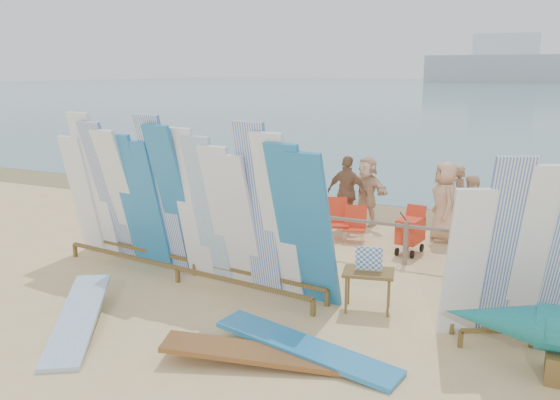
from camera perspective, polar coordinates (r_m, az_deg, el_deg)
The scene contains 25 objects.
ground at distance 10.30m, azimuth -3.24°, elevation -9.51°, with size 160.00×160.00×0.00m, color #DDBC7F.
ocean at distance 136.50m, azimuth 23.77°, elevation 9.80°, with size 320.00×240.00×0.02m, color slate.
wet_sand_strip at distance 16.69m, azimuth 8.64°, elevation -1.03°, with size 40.00×2.60×0.01m, color olive.
distant_ship at distance 189.11m, azimuth 20.79°, elevation 12.10°, with size 45.00×8.00×14.00m.
fence at distance 12.68m, azimuth 3.21°, elevation -2.27°, with size 12.08×0.08×0.90m.
main_surfboard_rack at distance 11.00m, azimuth -9.23°, elevation -0.71°, with size 6.18×1.53×3.08m.
side_surfboard_rack at distance 9.10m, azimuth 23.13°, elevation -5.23°, with size 2.45×1.65×2.76m.
vendor_table at distance 9.82m, azimuth 8.46°, elevation -8.52°, with size 0.92×0.74×1.08m.
flat_board_a at distance 9.68m, azimuth -18.76°, elevation -11.69°, with size 0.56×2.70×0.07m, color #84AED4.
flat_board_c at distance 8.23m, azimuth -1.71°, elevation -15.44°, with size 0.56×2.70×0.07m, color brown.
flat_board_d at distance 8.39m, azimuth 2.51°, elevation -14.86°, with size 0.56×2.70×0.07m, color #2376B2.
beach_chair_left at distance 13.66m, azimuth 7.16°, elevation -3.00°, with size 0.59×0.61×0.80m.
beach_chair_right at distance 13.82m, azimuth 5.30°, elevation -2.59°, with size 0.79×0.80×0.94m.
stroller at distance 12.91m, azimuth 12.43°, elevation -3.33°, with size 0.60×0.80×1.01m.
beachgoer_6 at distance 13.95m, azimuth 15.55°, elevation -0.14°, with size 0.90×0.43×1.83m, color tan.
beachgoer_7 at distance 15.11m, azimuth 16.90°, elevation 0.20°, with size 0.57×0.31×1.57m, color #8C6042.
beachgoer_extra_1 at distance 18.61m, azimuth -14.51°, elevation 2.60°, with size 0.93×0.40×1.59m, color #8C6042.
beachgoer_4 at distance 14.57m, azimuth 6.50°, elevation 0.71°, with size 1.06×0.46×1.81m, color #8C6042.
beachgoer_3 at distance 15.92m, azimuth -0.23°, elevation 1.81°, with size 1.18×0.49×1.82m, color tan.
beachgoer_0 at distance 17.69m, azimuth -14.45°, elevation 2.42°, with size 0.87×0.41×1.78m, color tan.
beachgoer_5 at distance 15.05m, azimuth 8.33°, elevation 0.91°, with size 1.62×0.52×1.74m, color beige.
beachgoer_1 at distance 16.04m, azimuth -7.04°, elevation 1.75°, with size 0.65×0.36×1.79m, color #8C6042.
beachgoer_2 at distance 14.78m, azimuth -3.08°, elevation 1.05°, with size 0.91×0.43×1.86m, color beige.
beachgoer_11 at distance 18.59m, azimuth -8.63°, elevation 3.08°, with size 1.61×0.52×1.74m, color beige.
beachgoer_8 at distance 14.06m, azimuth 17.78°, elevation -0.80°, with size 0.75×0.36×1.54m, color beige.
Camera 1 is at (4.60, -8.37, 3.85)m, focal length 38.00 mm.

